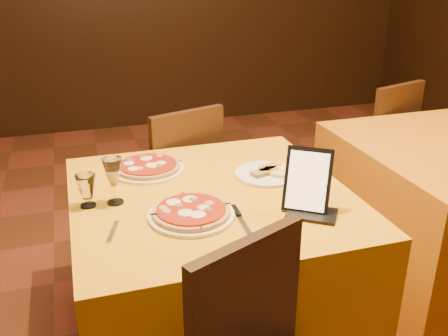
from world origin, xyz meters
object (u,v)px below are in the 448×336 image
object	(u,v)px
wine_glass	(113,181)
water_glass	(87,191)
pizza_near	(191,213)
chair_main_far	(172,180)
chair_side_far	(369,145)
tablet	(308,180)
pizza_far	(148,168)
main_table	(212,271)

from	to	relation	value
wine_glass	water_glass	xyz separation A→B (m)	(-0.10, 0.01, -0.03)
pizza_near	water_glass	world-z (taller)	water_glass
chair_main_far	chair_side_far	bearing A→B (deg)	169.61
pizza_near	water_glass	distance (m)	0.41
chair_main_far	tablet	distance (m)	1.17
water_glass	pizza_far	bearing A→B (deg)	44.53
main_table	chair_side_far	bearing A→B (deg)	35.09
water_glass	tablet	size ratio (longest dim) A/B	0.53
pizza_near	chair_main_far	bearing A→B (deg)	82.86
chair_side_far	water_glass	bearing A→B (deg)	9.45
wine_glass	tablet	xyz separation A→B (m)	(0.68, -0.27, 0.03)
pizza_far	wine_glass	distance (m)	0.33
pizza_near	wine_glass	distance (m)	0.33
wine_glass	main_table	bearing A→B (deg)	-3.34
chair_main_far	tablet	bearing A→B (deg)	88.82
chair_main_far	wine_glass	bearing A→B (deg)	47.30
water_glass	tablet	world-z (taller)	tablet
main_table	chair_main_far	xyz separation A→B (m)	(0.00, 0.81, 0.08)
chair_side_far	water_glass	size ratio (longest dim) A/B	7.00
wine_glass	chair_main_far	bearing A→B (deg)	64.47
chair_main_far	water_glass	world-z (taller)	chair_main_far
pizza_near	tablet	bearing A→B (deg)	-9.32
chair_side_far	pizza_far	world-z (taller)	chair_side_far
pizza_near	pizza_far	distance (m)	0.48
water_glass	chair_main_far	bearing A→B (deg)	58.60
wine_glass	chair_side_far	bearing A→B (deg)	28.38
wine_glass	tablet	world-z (taller)	tablet
pizza_far	water_glass	distance (m)	0.39
chair_side_far	water_glass	xyz separation A→B (m)	(-1.87, -0.95, 0.36)
main_table	water_glass	bearing A→B (deg)	176.77
pizza_far	wine_glass	xyz separation A→B (m)	(-0.17, -0.27, 0.08)
pizza_far	tablet	distance (m)	0.75
pizza_near	pizza_far	world-z (taller)	same
chair_main_far	pizza_near	xyz separation A→B (m)	(-0.12, -0.98, 0.31)
wine_glass	water_glass	size ratio (longest dim) A/B	1.46
main_table	tablet	bearing A→B (deg)	-38.95
chair_side_far	wine_glass	distance (m)	2.04
pizza_far	pizza_near	bearing A→B (deg)	-80.26
wine_glass	pizza_far	bearing A→B (deg)	57.88
main_table	water_glass	size ratio (longest dim) A/B	8.46
main_table	water_glass	distance (m)	0.65
chair_main_far	pizza_far	bearing A→B (deg)	51.16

